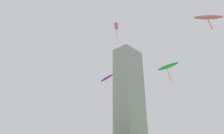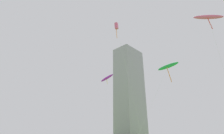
{
  "view_description": "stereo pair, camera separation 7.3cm",
  "coord_description": "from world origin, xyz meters",
  "px_view_note": "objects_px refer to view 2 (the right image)",
  "views": [
    {
      "loc": [
        9.22,
        -9.39,
        1.9
      ],
      "look_at": [
        -2.3,
        11.21,
        11.9
      ],
      "focal_mm": 26.83,
      "sensor_mm": 36.0,
      "label": 1
    },
    {
      "loc": [
        9.29,
        -9.35,
        1.9
      ],
      "look_at": [
        -2.3,
        11.21,
        11.9
      ],
      "focal_mm": 26.83,
      "sensor_mm": 36.0,
      "label": 2
    }
  ],
  "objects_px": {
    "kite_flying_2": "(107,78)",
    "kite_flying_4": "(116,26)",
    "distant_highrise_0": "(130,91)",
    "kite_flying_0": "(168,66)",
    "kite_flying_1": "(208,17)"
  },
  "relations": [
    {
      "from": "kite_flying_0",
      "to": "kite_flying_1",
      "type": "xyz_separation_m",
      "value": [
        8.01,
        -2.59,
        6.39
      ]
    },
    {
      "from": "kite_flying_2",
      "to": "distant_highrise_0",
      "type": "height_order",
      "value": "distant_highrise_0"
    },
    {
      "from": "distant_highrise_0",
      "to": "kite_flying_2",
      "type": "bearing_deg",
      "value": -56.13
    },
    {
      "from": "kite_flying_2",
      "to": "kite_flying_0",
      "type": "bearing_deg",
      "value": -27.81
    },
    {
      "from": "distant_highrise_0",
      "to": "kite_flying_0",
      "type": "bearing_deg",
      "value": -48.42
    },
    {
      "from": "kite_flying_2",
      "to": "kite_flying_4",
      "type": "relative_size",
      "value": 0.65
    },
    {
      "from": "kite_flying_0",
      "to": "kite_flying_4",
      "type": "bearing_deg",
      "value": 170.88
    },
    {
      "from": "kite_flying_2",
      "to": "distant_highrise_0",
      "type": "distance_m",
      "value": 97.82
    },
    {
      "from": "kite_flying_0",
      "to": "distant_highrise_0",
      "type": "relative_size",
      "value": 0.19
    },
    {
      "from": "kite_flying_2",
      "to": "kite_flying_1",
      "type": "bearing_deg",
      "value": -25.1
    },
    {
      "from": "kite_flying_4",
      "to": "distant_highrise_0",
      "type": "relative_size",
      "value": 0.38
    },
    {
      "from": "kite_flying_0",
      "to": "distant_highrise_0",
      "type": "height_order",
      "value": "distant_highrise_0"
    },
    {
      "from": "kite_flying_0",
      "to": "kite_flying_1",
      "type": "height_order",
      "value": "kite_flying_1"
    },
    {
      "from": "kite_flying_2",
      "to": "kite_flying_4",
      "type": "xyz_separation_m",
      "value": [
        7.88,
        -8.5,
        10.46
      ]
    },
    {
      "from": "kite_flying_0",
      "to": "kite_flying_4",
      "type": "relative_size",
      "value": 0.5
    }
  ]
}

